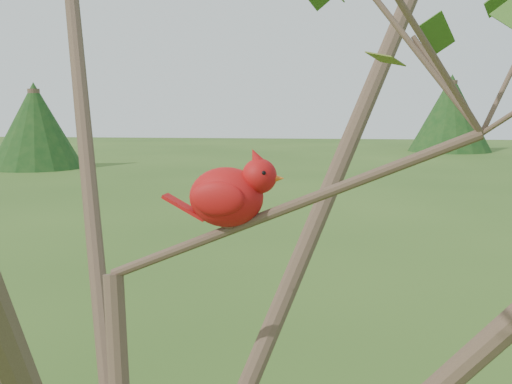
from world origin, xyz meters
TOP-DOWN VIEW (x-y plane):
  - crabapple_tree at (0.03, -0.02)m, footprint 2.35×2.05m
  - cardinal at (0.16, 0.08)m, footprint 0.21×0.11m
  - distant_trees at (-2.14, 24.37)m, footprint 39.60×13.17m

SIDE VIEW (x-z plane):
  - distant_trees at x=-2.14m, z-range -0.20..3.37m
  - cardinal at x=0.16m, z-range 2.02..2.17m
  - crabapple_tree at x=0.03m, z-range 0.65..3.60m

